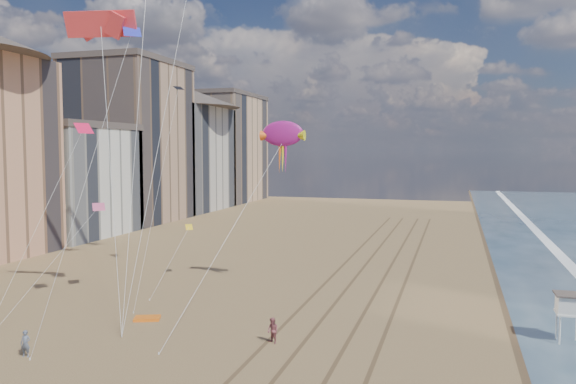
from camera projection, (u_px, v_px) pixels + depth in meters
The scene contains 9 objects.
wet_sand at pixel (544, 286), 53.34m from camera, with size 260.00×260.00×0.00m, color #42301E.
tracks at pixel (355, 299), 48.52m from camera, with size 7.68×120.00×0.01m.
buildings at pixel (111, 146), 95.36m from camera, with size 34.72×131.35×29.00m.
lifeguard_stand at pixel (569, 305), 37.45m from camera, with size 1.84×1.84×3.32m.
grounded_kite at pixel (147, 318), 42.66m from camera, with size 1.92×1.22×0.22m, color orange.
show_kite at pixel (283, 134), 49.83m from camera, with size 4.13×9.04×21.96m.
kite_flyer_a at pixel (25, 344), 34.96m from camera, with size 0.61×0.40×1.68m, color slate.
kite_flyer_b at pixel (273, 331), 37.39m from camera, with size 0.84×0.65×1.73m, color #90494E.
small_kites at pixel (128, 124), 46.23m from camera, with size 8.61×16.00×17.11m.
Camera 1 is at (10.77, -17.33, 12.89)m, focal length 35.00 mm.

